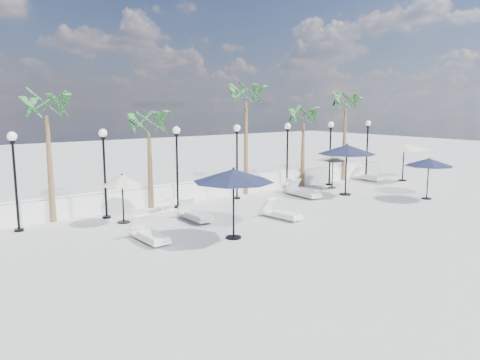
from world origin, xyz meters
TOP-DOWN VIEW (x-y plane):
  - ground at (0.00, 0.00)m, footprint 100.00×100.00m
  - balustrade at (0.00, 7.50)m, footprint 26.00×0.30m
  - lamppost_0 at (-10.50, 6.50)m, footprint 0.36×0.36m
  - lamppost_1 at (-7.00, 6.50)m, footprint 0.36×0.36m
  - lamppost_2 at (-3.50, 6.50)m, footprint 0.36×0.36m
  - lamppost_3 at (0.00, 6.50)m, footprint 0.36×0.36m
  - lamppost_4 at (3.50, 6.50)m, footprint 0.36×0.36m
  - lamppost_5 at (7.00, 6.50)m, footprint 0.36×0.36m
  - lamppost_6 at (10.50, 6.50)m, footprint 0.36×0.36m
  - palm_0 at (-9.00, 7.30)m, footprint 2.60×2.60m
  - palm_1 at (-4.50, 7.30)m, footprint 2.60×2.60m
  - palm_2 at (1.20, 7.30)m, footprint 2.60×2.60m
  - palm_3 at (5.50, 7.30)m, footprint 2.60×2.60m
  - palm_4 at (9.20, 7.30)m, footprint 2.60×2.60m
  - lounger_1 at (-4.15, 3.89)m, footprint 0.73×2.08m
  - lounger_2 at (-7.11, 2.19)m, footprint 0.69×2.06m
  - lounger_3 at (-1.05, 1.89)m, footprint 0.85×1.97m
  - lounger_4 at (3.08, 4.73)m, footprint 0.84×2.17m
  - lounger_5 at (3.48, 5.42)m, footprint 1.28×2.16m
  - lounger_6 at (10.26, 6.22)m, footprint 0.74×2.05m
  - side_table_0 at (-4.49, 6.20)m, footprint 0.49×0.49m
  - side_table_1 at (-4.05, 6.20)m, footprint 0.55×0.55m
  - side_table_2 at (3.11, 6.20)m, footprint 0.52×0.52m
  - parasol_navy_left at (-4.44, 0.73)m, footprint 2.97×2.97m
  - parasol_navy_mid at (5.34, 3.83)m, footprint 3.12×3.12m
  - parasol_navy_right at (7.83, 0.53)m, footprint 2.42×2.42m
  - parasol_cream_sq_a at (6.37, 5.69)m, footprint 4.33×4.33m
  - parasol_cream_sq_b at (12.00, 4.78)m, footprint 5.09×5.09m
  - parasol_cream_small at (-6.73, 5.32)m, footprint 1.67×1.67m

SIDE VIEW (x-z plane):
  - ground at x=0.00m, z-range 0.00..0.00m
  - lounger_3 at x=-1.05m, z-range -0.12..0.60m
  - lounger_6 at x=10.26m, z-range -0.12..0.63m
  - lounger_2 at x=-7.11m, z-range -0.13..0.64m
  - lounger_5 at x=3.48m, z-range -0.13..0.64m
  - lounger_1 at x=-4.15m, z-range -0.13..0.64m
  - lounger_4 at x=3.08m, z-range -0.13..0.67m
  - side_table_0 at x=-4.49m, z-range 0.05..0.52m
  - side_table_2 at x=3.11m, z-range 0.05..0.56m
  - side_table_1 at x=-4.05m, z-range 0.06..0.59m
  - balustrade at x=0.00m, z-range -0.04..0.97m
  - parasol_cream_small at x=-6.73m, z-range 0.73..2.78m
  - parasol_navy_right at x=7.83m, z-range 0.82..3.00m
  - parasol_cream_sq_a at x=6.37m, z-range 0.90..3.03m
  - parasol_navy_left at x=-4.44m, z-range 1.00..3.62m
  - parasol_cream_sq_b at x=12.00m, z-range 1.08..3.63m
  - parasol_navy_mid at x=5.34m, z-range 1.06..3.85m
  - lamppost_0 at x=-10.50m, z-range 0.57..4.41m
  - lamppost_1 at x=-7.00m, z-range 0.57..4.41m
  - lamppost_2 at x=-3.50m, z-range 0.57..4.41m
  - lamppost_3 at x=0.00m, z-range 0.57..4.41m
  - lamppost_4 at x=3.50m, z-range 0.57..4.41m
  - lamppost_5 at x=7.00m, z-range 0.57..4.41m
  - lamppost_6 at x=10.50m, z-range 0.57..4.41m
  - palm_1 at x=-4.50m, z-range 1.40..6.10m
  - palm_3 at x=5.50m, z-range 1.50..6.40m
  - palm_0 at x=-9.00m, z-range 1.78..7.28m
  - palm_4 at x=9.20m, z-range 1.88..7.58m
  - palm_2 at x=1.20m, z-range 2.07..8.17m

